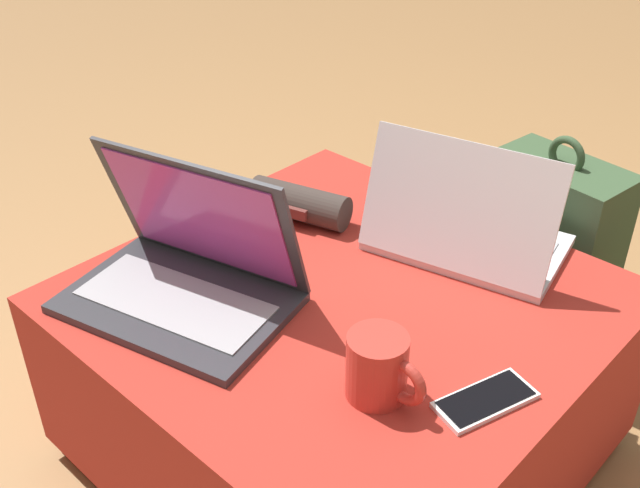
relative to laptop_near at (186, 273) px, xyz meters
The scene contains 8 objects.
ground_plane 0.52m from the laptop_near, 45.36° to the left, with size 14.00×14.00×0.00m, color #9E7042.
ottoman 0.37m from the laptop_near, 45.36° to the left, with size 0.85×0.82×0.39m.
laptop_near is the anchor object (origin of this frame).
laptop_far 0.52m from the laptop_near, 58.96° to the left, with size 0.40×0.31×0.24m.
cell_phone 0.54m from the laptop_near, 14.56° to the left, with size 0.11×0.17×0.01m.
backpack 0.84m from the laptop_near, 67.49° to the left, with size 0.30×0.23×0.55m.
wrist_brace 0.33m from the laptop_near, 98.24° to the left, with size 0.22×0.12×0.07m.
coffee_mug 0.40m from the laptop_near, ahead, with size 0.13×0.09×0.10m.
Camera 1 is at (0.69, -0.80, 1.18)m, focal length 42.00 mm.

